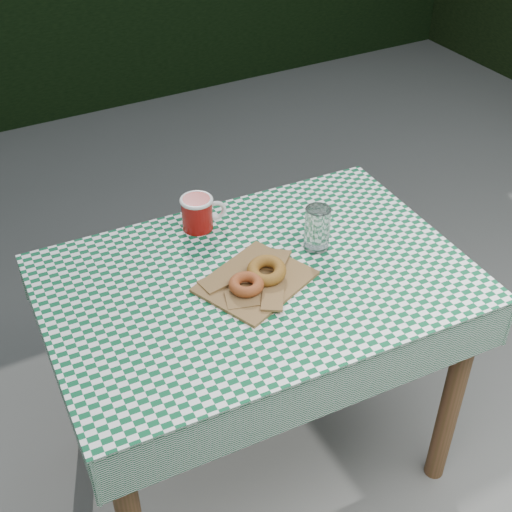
{
  "coord_description": "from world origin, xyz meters",
  "views": [
    {
      "loc": [
        -0.8,
        -1.11,
        1.9
      ],
      "look_at": [
        -0.1,
        0.17,
        0.79
      ],
      "focal_mm": 48.6,
      "sensor_mm": 36.0,
      "label": 1
    }
  ],
  "objects_px": {
    "coffee_mug": "(197,213)",
    "drinking_glass": "(317,229)",
    "table": "(257,377)",
    "paper_bag": "(255,281)"
  },
  "relations": [
    {
      "from": "coffee_mug",
      "to": "drinking_glass",
      "type": "xyz_separation_m",
      "value": [
        0.25,
        -0.24,
        0.01
      ]
    },
    {
      "from": "table",
      "to": "coffee_mug",
      "type": "height_order",
      "value": "coffee_mug"
    },
    {
      "from": "paper_bag",
      "to": "drinking_glass",
      "type": "height_order",
      "value": "drinking_glass"
    },
    {
      "from": "coffee_mug",
      "to": "drinking_glass",
      "type": "height_order",
      "value": "drinking_glass"
    },
    {
      "from": "table",
      "to": "coffee_mug",
      "type": "relative_size",
      "value": 6.21
    },
    {
      "from": "coffee_mug",
      "to": "drinking_glass",
      "type": "distance_m",
      "value": 0.35
    },
    {
      "from": "paper_bag",
      "to": "drinking_glass",
      "type": "relative_size",
      "value": 2.15
    },
    {
      "from": "table",
      "to": "paper_bag",
      "type": "height_order",
      "value": "paper_bag"
    },
    {
      "from": "paper_bag",
      "to": "drinking_glass",
      "type": "xyz_separation_m",
      "value": [
        0.22,
        0.06,
        0.06
      ]
    },
    {
      "from": "table",
      "to": "paper_bag",
      "type": "relative_size",
      "value": 4.02
    }
  ]
}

